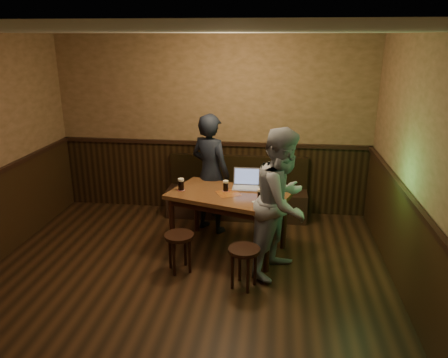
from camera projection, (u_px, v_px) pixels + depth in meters
name	position (u px, v px, depth m)	size (l,w,h in m)	color
room	(171.00, 200.00, 4.37)	(5.04, 6.04, 2.84)	black
bench	(237.00, 197.00, 6.98)	(2.20, 0.50, 0.95)	black
pub_table	(228.00, 201.00, 5.73)	(1.70, 1.28, 0.81)	#573418
stool_left	(179.00, 242.00, 5.29)	(0.45, 0.45, 0.49)	black
stool_right	(244.00, 256.00, 4.94)	(0.48, 0.48, 0.49)	black
pint_left	(181.00, 184.00, 5.79)	(0.11, 0.11, 0.17)	maroon
pint_mid	(226.00, 186.00, 5.76)	(0.10, 0.10, 0.15)	maroon
pint_right	(261.00, 195.00, 5.41)	(0.10, 0.10, 0.16)	maroon
laptop	(246.00, 183.00, 5.90)	(0.36, 0.29, 0.25)	silver
menu	(262.00, 203.00, 5.38)	(0.22, 0.15, 0.00)	silver
person_suit	(211.00, 173.00, 6.30)	(0.64, 0.42, 1.75)	black
person_grey	(282.00, 202.00, 5.14)	(0.87, 0.68, 1.79)	gray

